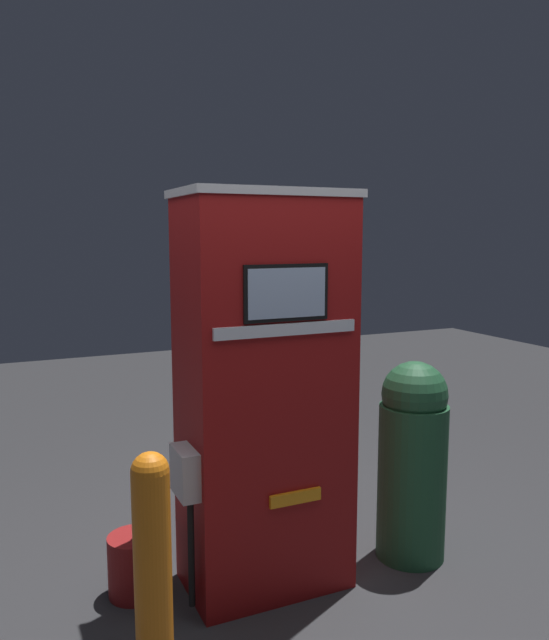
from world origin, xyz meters
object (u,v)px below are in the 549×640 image
object	(u,v)px
gas_pump	(264,394)
safety_bollard	(153,564)
trash_bin	(413,458)
squeegee_bucket	(135,564)

from	to	relation	value
gas_pump	safety_bollard	xyz separation A→B (m)	(-0.72, -0.52, -0.51)
gas_pump	trash_bin	distance (m)	0.99
squeegee_bucket	trash_bin	bearing A→B (deg)	-10.11
safety_bollard	gas_pump	bearing A→B (deg)	35.89
gas_pump	safety_bollard	distance (m)	1.02
trash_bin	squeegee_bucket	xyz separation A→B (m)	(-1.53, 0.27, -0.43)
safety_bollard	squeegee_bucket	xyz separation A→B (m)	(0.06, 0.69, -0.37)
gas_pump	squeegee_bucket	bearing A→B (deg)	165.57
trash_bin	squeegee_bucket	bearing A→B (deg)	169.89
trash_bin	squeegee_bucket	distance (m)	1.62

